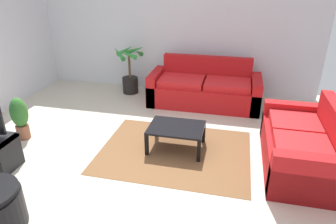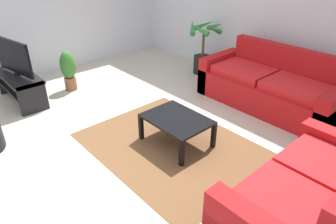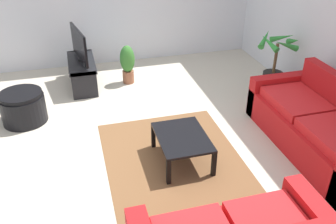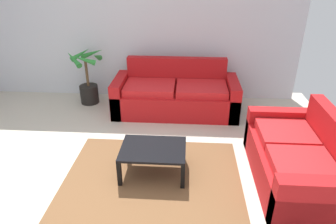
% 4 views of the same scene
% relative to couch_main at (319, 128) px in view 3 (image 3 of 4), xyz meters
% --- Properties ---
extents(ground_plane, '(6.60, 6.60, 0.00)m').
position_rel_couch_main_xyz_m(ground_plane, '(-0.74, -2.28, -0.30)').
color(ground_plane, beige).
extents(couch_main, '(2.15, 0.90, 0.90)m').
position_rel_couch_main_xyz_m(couch_main, '(0.00, 0.00, 0.00)').
color(couch_main, red).
rests_on(couch_main, ground).
extents(tv_stand, '(1.10, 0.45, 0.45)m').
position_rel_couch_main_xyz_m(tv_stand, '(-2.76, -2.84, -0.00)').
color(tv_stand, black).
rests_on(tv_stand, ground).
extents(tv, '(0.93, 0.21, 0.57)m').
position_rel_couch_main_xyz_m(tv, '(-2.76, -2.84, 0.45)').
color(tv, black).
rests_on(tv, tv_stand).
extents(coffee_table, '(0.81, 0.60, 0.37)m').
position_rel_couch_main_xyz_m(coffee_table, '(-0.20, -1.80, 0.02)').
color(coffee_table, black).
rests_on(coffee_table, ground).
extents(area_rug, '(2.20, 1.70, 0.01)m').
position_rel_couch_main_xyz_m(area_rug, '(-0.20, -1.90, -0.30)').
color(area_rug, brown).
rests_on(area_rug, ground).
extents(potted_palm, '(0.66, 0.70, 1.04)m').
position_rel_couch_main_xyz_m(potted_palm, '(-1.65, 0.27, 0.13)').
color(potted_palm, black).
rests_on(potted_palm, ground).
extents(potted_plant_small, '(0.26, 0.26, 0.70)m').
position_rel_couch_main_xyz_m(potted_plant_small, '(-2.65, -2.05, 0.08)').
color(potted_plant_small, brown).
rests_on(potted_plant_small, ground).
extents(ottoman, '(0.64, 0.64, 0.47)m').
position_rel_couch_main_xyz_m(ottoman, '(-1.73, -3.77, -0.07)').
color(ottoman, black).
rests_on(ottoman, ground).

